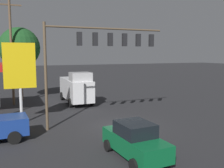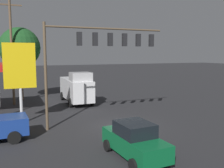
% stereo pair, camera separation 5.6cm
% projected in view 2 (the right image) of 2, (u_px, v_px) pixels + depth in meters
% --- Properties ---
extents(ground_plane, '(200.00, 200.00, 0.00)m').
position_uv_depth(ground_plane, '(122.00, 126.00, 19.12)').
color(ground_plane, '#262628').
extents(traffic_signal_assembly, '(9.54, 0.43, 7.73)m').
position_uv_depth(traffic_signal_assembly, '(100.00, 46.00, 19.04)').
color(traffic_signal_assembly, brown).
rests_on(traffic_signal_assembly, ground).
extents(utility_pole, '(2.40, 0.26, 11.15)m').
position_uv_depth(utility_pole, '(12.00, 50.00, 26.41)').
color(utility_pole, brown).
rests_on(utility_pole, ground).
extents(price_sign, '(2.40, 0.27, 6.36)m').
position_uv_depth(price_sign, '(20.00, 68.00, 19.35)').
color(price_sign, silver).
rests_on(price_sign, ground).
extents(sedan_waiting, '(2.29, 4.51, 1.93)m').
position_uv_depth(sedan_waiting, '(134.00, 140.00, 13.27)').
color(sedan_waiting, '#0C592D').
rests_on(sedan_waiting, ground).
extents(delivery_truck, '(2.60, 6.82, 3.58)m').
position_uv_depth(delivery_truck, '(76.00, 88.00, 27.83)').
color(delivery_truck, silver).
rests_on(delivery_truck, ground).
extents(street_tree, '(4.68, 4.68, 8.54)m').
position_uv_depth(street_tree, '(20.00, 48.00, 28.93)').
color(street_tree, '#4C331E').
rests_on(street_tree, ground).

